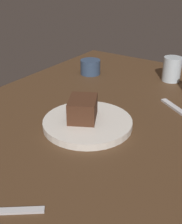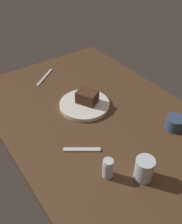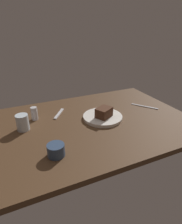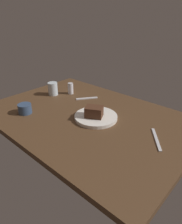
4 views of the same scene
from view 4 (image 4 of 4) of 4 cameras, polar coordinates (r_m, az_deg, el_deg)
The scene contains 8 objects.
dining_table at distance 121.96cm, azimuth -1.29°, elevation -1.46°, with size 120.00×84.00×3.00cm, color #4C331E.
dessert_plate at distance 117.12cm, azimuth 1.37°, elevation -1.36°, with size 24.48×24.48×1.94cm, color white.
chocolate_cake_slice at distance 114.26cm, azimuth 0.85°, elevation 0.09°, with size 9.51×7.26×5.90cm, color #472819.
salt_shaker at distance 151.41cm, azimuth -5.70°, elevation 6.53°, with size 3.98×3.98×8.12cm.
water_glass at distance 151.11cm, azimuth -10.55°, elevation 6.38°, with size 6.85×6.85×9.12cm, color silver.
coffee_cup at distance 128.50cm, azimuth -17.90°, elevation 0.89°, with size 7.99×7.99×5.75cm, color #334766.
dessert_spoon at distance 142.91cm, azimuth -1.18°, elevation 3.81°, with size 15.00×1.80×0.70cm, color silver.
butter_knife at distance 104.13cm, azimuth 17.71°, elevation -7.21°, with size 19.00×1.40×0.50cm, color silver.
Camera 4 is at (-74.19, 77.47, 59.52)cm, focal length 32.90 mm.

